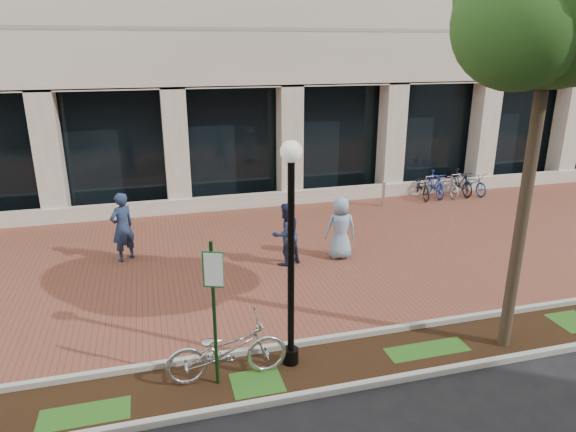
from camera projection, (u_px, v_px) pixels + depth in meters
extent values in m
plane|color=black|center=(267.00, 256.00, 14.09)|extent=(120.00, 120.00, 0.00)
cube|color=brown|center=(267.00, 256.00, 14.09)|extent=(40.00, 9.00, 0.01)
cube|color=black|center=(333.00, 365.00, 9.29)|extent=(40.00, 1.50, 0.01)
cube|color=#A4A49A|center=(320.00, 340.00, 9.96)|extent=(40.00, 0.12, 0.12)
cube|color=#A4A49A|center=(349.00, 388.00, 8.59)|extent=(40.00, 0.12, 0.12)
cube|color=black|center=(231.00, 144.00, 18.55)|extent=(40.00, 0.15, 4.20)
cube|color=beige|center=(238.00, 202.00, 18.13)|extent=(40.00, 0.25, 0.50)
cube|color=beige|center=(235.00, 148.00, 17.91)|extent=(0.80, 0.80, 4.20)
cube|color=#153C17|center=(214.00, 316.00, 8.37)|extent=(0.05, 0.05, 2.62)
cube|color=#1A6A2D|center=(212.00, 270.00, 8.07)|extent=(0.34, 0.02, 0.62)
cube|color=white|center=(212.00, 270.00, 8.06)|extent=(0.30, 0.01, 0.56)
cylinder|color=black|center=(291.00, 356.00, 9.30)|extent=(0.28, 0.28, 0.30)
cylinder|color=black|center=(291.00, 269.00, 8.75)|extent=(0.12, 0.12, 3.76)
sphere|color=silver|center=(291.00, 151.00, 8.11)|extent=(0.36, 0.36, 0.36)
cylinder|color=#4C3E2B|center=(521.00, 228.00, 9.17)|extent=(0.22, 0.22, 4.81)
sphere|color=#25561B|center=(520.00, 23.00, 7.68)|extent=(2.03, 2.03, 2.03)
imported|color=#B4B4B8|center=(227.00, 350.00, 8.78)|extent=(2.11, 0.75, 1.10)
imported|color=navy|center=(122.00, 227.00, 13.55)|extent=(0.82, 0.77, 1.88)
imported|color=navy|center=(286.00, 234.00, 13.33)|extent=(0.99, 0.88, 1.68)
imported|color=#83A5C4|center=(341.00, 228.00, 13.73)|extent=(0.86, 0.59, 1.70)
cylinder|color=silver|center=(383.00, 195.00, 18.32)|extent=(0.11, 0.11, 0.85)
sphere|color=silver|center=(384.00, 182.00, 18.17)|extent=(0.12, 0.12, 0.12)
imported|color=black|center=(422.00, 186.00, 19.38)|extent=(0.85, 1.75, 0.88)
imported|color=#203597|center=(435.00, 184.00, 19.50)|extent=(0.63, 1.67, 0.98)
imported|color=#B4B5B9|center=(447.00, 184.00, 19.66)|extent=(0.68, 1.71, 0.88)
imported|color=black|center=(460.00, 182.00, 19.78)|extent=(0.46, 1.63, 0.98)
imported|color=#1E4B8A|center=(472.00, 182.00, 19.93)|extent=(0.67, 1.71, 0.88)
cylinder|color=silver|center=(447.00, 185.00, 19.67)|extent=(0.04, 0.04, 0.80)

